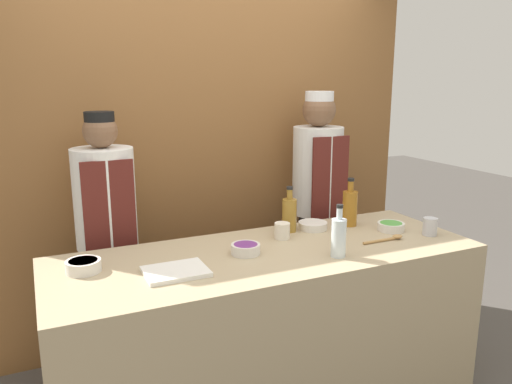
{
  "coord_description": "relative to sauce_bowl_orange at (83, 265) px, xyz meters",
  "views": [
    {
      "loc": [
        -1.07,
        -2.17,
        1.79
      ],
      "look_at": [
        0.0,
        0.16,
        1.2
      ],
      "focal_mm": 35.0,
      "sensor_mm": 36.0,
      "label": 1
    }
  ],
  "objects": [
    {
      "name": "sauce_bowl_green",
      "position": [
        1.7,
        -0.08,
        -0.01
      ],
      "size": [
        0.16,
        0.16,
        0.05
      ],
      "color": "silver",
      "rests_on": "counter"
    },
    {
      "name": "sauce_bowl_orange",
      "position": [
        0.0,
        0.0,
        0.0
      ],
      "size": [
        0.16,
        0.16,
        0.06
      ],
      "color": "silver",
      "rests_on": "counter"
    },
    {
      "name": "cup_steel",
      "position": [
        1.84,
        -0.24,
        0.02
      ],
      "size": [
        0.08,
        0.08,
        0.1
      ],
      "color": "#B7B7BC",
      "rests_on": "counter"
    },
    {
      "name": "sauce_bowl_yellow",
      "position": [
        1.3,
        0.13,
        -0.01
      ],
      "size": [
        0.17,
        0.17,
        0.04
      ],
      "color": "silver",
      "rests_on": "counter"
    },
    {
      "name": "bottle_amber",
      "position": [
        1.54,
        0.11,
        0.08
      ],
      "size": [
        0.09,
        0.09,
        0.29
      ],
      "color": "#9E661E",
      "rests_on": "counter"
    },
    {
      "name": "cabinet_wall",
      "position": [
        0.89,
        0.95,
        0.24
      ],
      "size": [
        3.07,
        0.18,
        2.4
      ],
      "color": "brown",
      "rests_on": "ground_plane"
    },
    {
      "name": "sauce_bowl_purple",
      "position": [
        0.77,
        -0.09,
        -0.0
      ],
      "size": [
        0.15,
        0.15,
        0.05
      ],
      "color": "silver",
      "rests_on": "counter"
    },
    {
      "name": "chef_left",
      "position": [
        0.19,
        0.58,
        -0.08
      ],
      "size": [
        0.34,
        0.34,
        1.61
      ],
      "color": "#28282D",
      "rests_on": "ground_plane"
    },
    {
      "name": "cup_cream",
      "position": [
        1.05,
        0.05,
        0.01
      ],
      "size": [
        0.09,
        0.09,
        0.09
      ],
      "color": "silver",
      "rests_on": "counter"
    },
    {
      "name": "cutting_board",
      "position": [
        0.38,
        -0.2,
        -0.02
      ],
      "size": [
        0.28,
        0.22,
        0.02
      ],
      "color": "white",
      "rests_on": "counter"
    },
    {
      "name": "bottle_vinegar",
      "position": [
        1.15,
        0.16,
        0.07
      ],
      "size": [
        0.08,
        0.08,
        0.26
      ],
      "color": "olive",
      "rests_on": "counter"
    },
    {
      "name": "wooden_spoon",
      "position": [
        1.56,
        -0.23,
        -0.02
      ],
      "size": [
        0.26,
        0.04,
        0.03
      ],
      "color": "#B2844C",
      "rests_on": "counter"
    },
    {
      "name": "counter",
      "position": [
        0.89,
        -0.11,
        -0.49
      ],
      "size": [
        2.2,
        0.79,
        0.92
      ],
      "color": "tan",
      "rests_on": "ground_plane"
    },
    {
      "name": "chef_right",
      "position": [
        1.6,
        0.58,
        -0.02
      ],
      "size": [
        0.34,
        0.34,
        1.71
      ],
      "color": "#28282D",
      "rests_on": "ground_plane"
    },
    {
      "name": "bottle_clear",
      "position": [
        1.17,
        -0.32,
        0.07
      ],
      "size": [
        0.07,
        0.07,
        0.27
      ],
      "color": "silver",
      "rests_on": "counter"
    }
  ]
}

